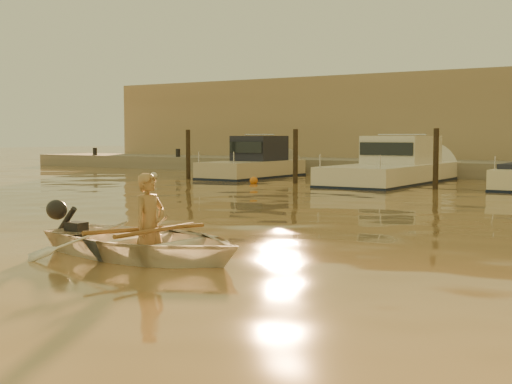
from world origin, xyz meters
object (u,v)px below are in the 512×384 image
Objects in this scene: person at (150,226)px; moored_boat_2 at (393,166)px; moored_boat_1 at (253,163)px; dinghy at (145,242)px.

person is 0.17× the size of moored_boat_2.
person is 17.72m from moored_boat_2.
moored_boat_1 is (-9.45, 17.43, 0.16)m from person.
moored_boat_2 reaches higher than person.
dinghy is 0.38× the size of moored_boat_2.
person is (0.10, -0.01, 0.23)m from dinghy.
person is 0.24× the size of moored_boat_1.
moored_boat_2 is (-3.19, 17.43, 0.16)m from person.
moored_boat_1 and moored_boat_2 have the same top height.
moored_boat_2 is at bearing 13.45° from person.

